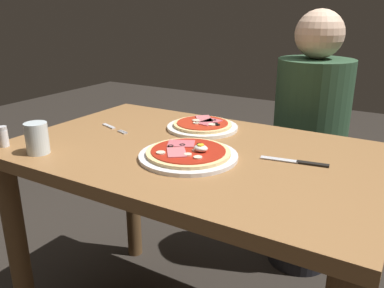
# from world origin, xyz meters

# --- Properties ---
(dining_table) EXTENTS (1.18, 0.75, 0.76)m
(dining_table) POSITION_xyz_m (0.00, 0.00, 0.63)
(dining_table) COLOR olive
(dining_table) RESTS_ON ground
(pizza_foreground) EXTENTS (0.30, 0.30, 0.05)m
(pizza_foreground) POSITION_xyz_m (0.03, -0.08, 0.77)
(pizza_foreground) COLOR white
(pizza_foreground) RESTS_ON dining_table
(pizza_across_left) EXTENTS (0.26, 0.26, 0.03)m
(pizza_across_left) POSITION_xyz_m (-0.08, 0.20, 0.77)
(pizza_across_left) COLOR white
(pizza_across_left) RESTS_ON dining_table
(water_glass_near) EXTENTS (0.07, 0.07, 0.10)m
(water_glass_near) POSITION_xyz_m (-0.39, -0.28, 0.80)
(water_glass_near) COLOR silver
(water_glass_near) RESTS_ON dining_table
(fork) EXTENTS (0.15, 0.06, 0.00)m
(fork) POSITION_xyz_m (-0.37, 0.04, 0.76)
(fork) COLOR silver
(fork) RESTS_ON dining_table
(knife) EXTENTS (0.20, 0.05, 0.01)m
(knife) POSITION_xyz_m (0.32, 0.05, 0.76)
(knife) COLOR silver
(knife) RESTS_ON dining_table
(salt_shaker) EXTENTS (0.03, 0.03, 0.07)m
(salt_shaker) POSITION_xyz_m (-0.54, -0.29, 0.79)
(salt_shaker) COLOR white
(salt_shaker) RESTS_ON dining_table
(diner_person) EXTENTS (0.32, 0.32, 1.18)m
(diner_person) POSITION_xyz_m (0.19, 0.68, 0.56)
(diner_person) COLOR black
(diner_person) RESTS_ON ground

